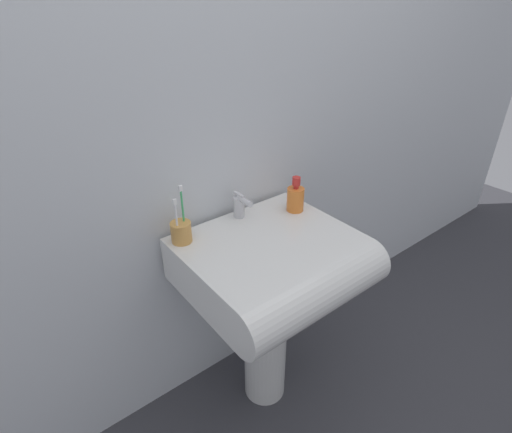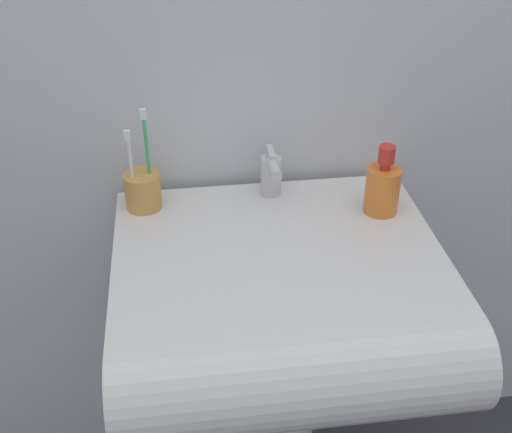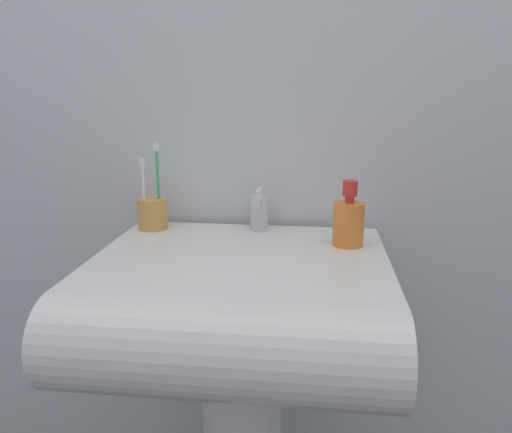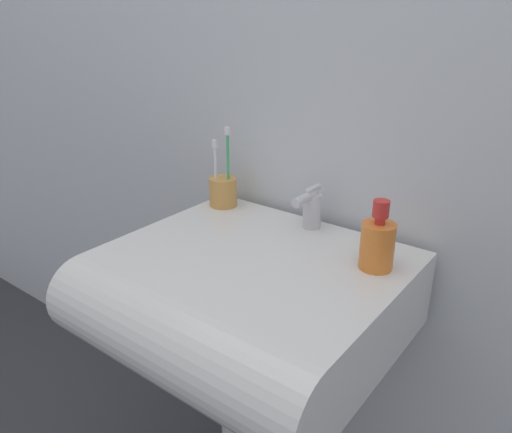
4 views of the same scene
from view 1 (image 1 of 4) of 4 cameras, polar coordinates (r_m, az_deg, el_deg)
The scene contains 7 objects.
ground_plane at distance 1.99m, azimuth 1.23°, elevation -23.32°, with size 6.00×6.00×0.00m, color #38383D.
wall_back at distance 1.47m, azimuth -5.38°, elevation 14.34°, with size 5.00×0.05×2.40m, color silver.
sink_pedestal at distance 1.74m, azimuth 1.35°, elevation -16.95°, with size 0.18×0.18×0.64m, color white.
sink_basin at distance 1.43m, azimuth 3.14°, elevation -7.16°, with size 0.60×0.55×0.17m.
faucet at distance 1.53m, azimuth -2.30°, elevation 1.57°, with size 0.04×0.10×0.10m.
toothbrush_cup at distance 1.41m, azimuth -10.64°, elevation -2.08°, with size 0.07×0.07×0.21m.
soap_bottle at distance 1.58m, azimuth 5.66°, elevation 2.65°, with size 0.07×0.07×0.14m.
Camera 1 is at (-0.76, -0.91, 1.59)m, focal length 28.00 mm.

